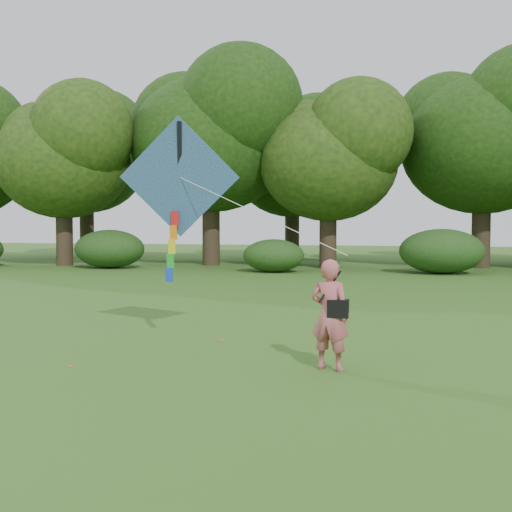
# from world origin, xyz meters

# --- Properties ---
(ground) EXTENTS (100.00, 100.00, 0.00)m
(ground) POSITION_xyz_m (0.00, 0.00, 0.00)
(ground) COLOR #265114
(ground) RESTS_ON ground
(man_kite_flyer) EXTENTS (0.67, 0.54, 1.62)m
(man_kite_flyer) POSITION_xyz_m (0.44, -0.67, 0.81)
(man_kite_flyer) COLOR #BE595F
(man_kite_flyer) RESTS_ON ground
(crossbody_bag) EXTENTS (0.43, 0.20, 0.68)m
(crossbody_bag) POSITION_xyz_m (0.56, -0.70, 0.91)
(crossbody_bag) COLOR black
(crossbody_bag) RESTS_ON ground
(flying_kite) EXTENTS (4.26, 2.11, 2.99)m
(flying_kite) POSITION_xyz_m (-2.49, 1.11, 2.90)
(flying_kite) COLOR #23359A
(flying_kite) RESTS_ON ground
(tree_line) EXTENTS (54.70, 15.30, 9.48)m
(tree_line) POSITION_xyz_m (1.67, 22.88, 5.60)
(tree_line) COLOR #3A2D1E
(tree_line) RESTS_ON ground
(shrub_band) EXTENTS (39.15, 3.22, 1.88)m
(shrub_band) POSITION_xyz_m (-0.72, 17.60, 0.86)
(shrub_band) COLOR #264919
(shrub_band) RESTS_ON ground
(fallen_leaves) EXTENTS (10.14, 15.44, 0.01)m
(fallen_leaves) POSITION_xyz_m (-0.03, 4.80, 0.01)
(fallen_leaves) COLOR #9A5F2A
(fallen_leaves) RESTS_ON ground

